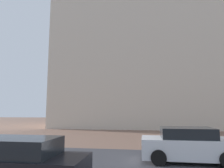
# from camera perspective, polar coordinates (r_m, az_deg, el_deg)

# --- Properties ---
(ground_plane) EXTENTS (120.00, 120.00, 0.00)m
(ground_plane) POSITION_cam_1_polar(r_m,az_deg,el_deg) (10.01, 1.16, -20.33)
(ground_plane) COLOR brown
(landmark_building) EXTENTS (25.61, 14.37, 39.29)m
(landmark_building) POSITION_cam_1_polar(r_m,az_deg,el_deg) (33.07, 8.92, 8.61)
(landmark_building) COLOR beige
(landmark_building) RESTS_ON ground_plane
(car_white) EXTENTS (4.02, 2.02, 1.49)m
(car_white) POSITION_cam_1_polar(r_m,az_deg,el_deg) (10.15, 20.15, -15.58)
(car_white) COLOR silver
(car_white) RESTS_ON ground_plane
(car_black) EXTENTS (4.23, 2.02, 1.41)m
(car_black) POSITION_cam_1_polar(r_m,az_deg,el_deg) (7.23, -24.87, -19.14)
(car_black) COLOR black
(car_black) RESTS_ON ground_plane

